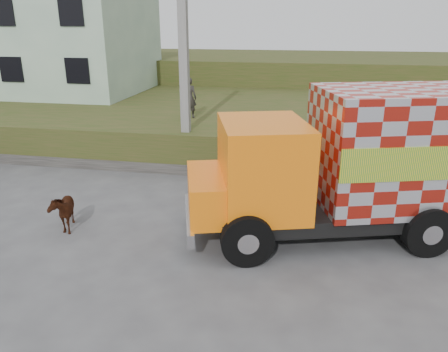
% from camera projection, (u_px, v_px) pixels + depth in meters
% --- Properties ---
extents(ground, '(120.00, 120.00, 0.00)m').
position_uv_depth(ground, '(178.00, 225.00, 12.12)').
color(ground, '#474749').
rests_on(ground, ground).
extents(embankment, '(40.00, 12.00, 1.50)m').
position_uv_depth(embankment, '(236.00, 121.00, 21.12)').
color(embankment, '#2F4416').
rests_on(embankment, ground).
extents(embankment_far, '(40.00, 12.00, 3.00)m').
position_uv_depth(embankment_far, '(263.00, 76.00, 31.97)').
color(embankment_far, '#2F4416').
rests_on(embankment_far, ground).
extents(retaining_strip, '(16.00, 0.50, 0.40)m').
position_uv_depth(retaining_strip, '(158.00, 167.00, 16.29)').
color(retaining_strip, '#595651').
rests_on(retaining_strip, ground).
extents(building, '(10.00, 8.00, 6.00)m').
position_uv_depth(building, '(53.00, 37.00, 24.56)').
color(building, '#B8D6B7').
rests_on(building, embankment).
extents(utility_pole, '(1.20, 0.30, 8.00)m').
position_uv_depth(utility_pole, '(184.00, 59.00, 15.18)').
color(utility_pole, gray).
rests_on(utility_pole, ground).
extents(cargo_truck, '(8.93, 4.98, 3.80)m').
position_uv_depth(cargo_truck, '(375.00, 163.00, 11.05)').
color(cargo_truck, black).
rests_on(cargo_truck, ground).
extents(cow, '(1.07, 1.41, 1.08)m').
position_uv_depth(cow, '(62.00, 210.00, 11.74)').
color(cow, black).
rests_on(cow, ground).
extents(pedestrian, '(0.62, 0.42, 1.68)m').
position_uv_depth(pedestrian, '(189.00, 98.00, 18.07)').
color(pedestrian, '#2F2D2A').
rests_on(pedestrian, embankment).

